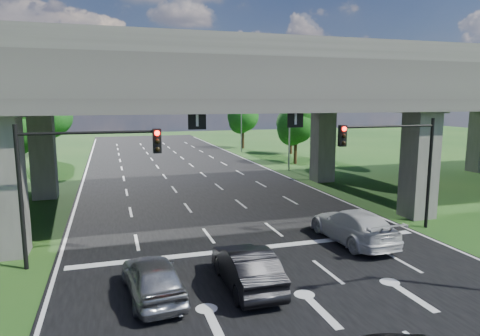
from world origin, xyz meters
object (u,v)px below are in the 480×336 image
streetlight_far (286,111)px  car_silver (153,277)px  streetlight_beyond (238,108)px  car_dark (246,267)px  car_white (353,226)px  signal_left (76,167)px  signal_right (397,154)px

streetlight_far → car_silver: size_ratio=2.27×
streetlight_beyond → car_silver: bearing=-110.8°
car_silver → car_dark: 3.42m
car_white → signal_left: bearing=-6.0°
car_silver → car_white: (10.02, 3.24, 0.05)m
signal_right → signal_left: same height
signal_right → car_white: 4.62m
signal_right → streetlight_beyond: streetlight_beyond is taller
streetlight_beyond → signal_right: bearing=-93.6°
streetlight_beyond → car_white: (-5.30, -37.00, -5.02)m
streetlight_far → car_dark: size_ratio=2.14×
signal_left → car_white: size_ratio=1.09×
streetlight_far → streetlight_beyond: bearing=90.0°
car_silver → car_white: car_white is taller
car_white → car_dark: bearing=25.4°
signal_left → car_dark: signal_left is taller
signal_left → car_silver: signal_left is taller
signal_left → car_dark: (6.02, -4.32, -3.39)m
signal_right → streetlight_beyond: size_ratio=0.60×
streetlight_far → signal_left: bearing=-131.8°
streetlight_far → car_silver: streetlight_far is taller
signal_right → car_silver: size_ratio=1.36×
signal_right → car_dark: size_ratio=1.29×
signal_right → signal_left: bearing=180.0°
streetlight_beyond → car_silver: 43.35m
streetlight_beyond → car_silver: streetlight_beyond is taller
signal_left → car_dark: bearing=-35.6°
signal_left → car_white: (12.62, -0.94, -3.35)m
streetlight_beyond → car_dark: (-11.90, -40.38, -5.05)m
streetlight_beyond → car_silver: (-15.32, -40.24, -5.07)m
signal_right → streetlight_beyond: (2.27, 36.06, 1.66)m
car_silver → car_white: 10.53m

